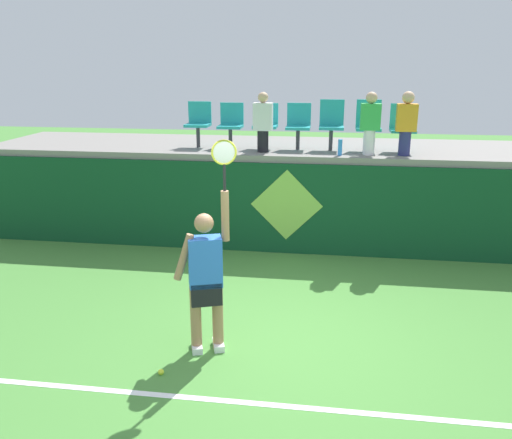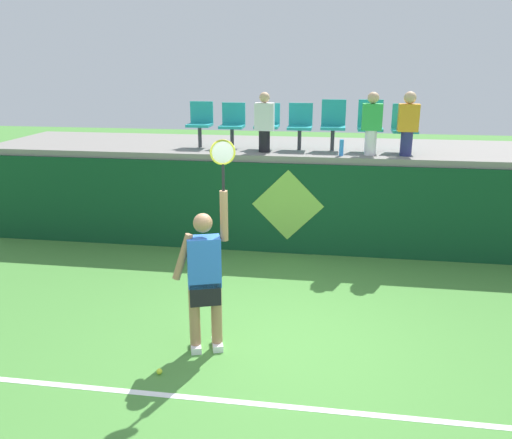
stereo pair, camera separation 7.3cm
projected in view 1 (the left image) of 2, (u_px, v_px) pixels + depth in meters
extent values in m
plane|color=#478438|center=(274.00, 342.00, 6.44)|extent=(40.00, 40.00, 0.00)
cube|color=#0F4223|center=(294.00, 208.00, 9.25)|extent=(12.05, 0.20, 1.63)
cube|color=gray|center=(299.00, 149.00, 10.12)|extent=(12.05, 2.48, 0.12)
cube|color=white|center=(261.00, 404.00, 5.27)|extent=(10.85, 0.08, 0.01)
cube|color=white|center=(197.00, 347.00, 6.25)|extent=(0.20, 0.28, 0.08)
cube|color=white|center=(218.00, 345.00, 6.30)|extent=(0.20, 0.28, 0.08)
cylinder|color=#A87A56|center=(196.00, 319.00, 6.14)|extent=(0.13, 0.13, 0.83)
cylinder|color=#A87A56|center=(218.00, 317.00, 6.19)|extent=(0.13, 0.13, 0.83)
cube|color=black|center=(206.00, 292.00, 6.07)|extent=(0.41, 0.32, 0.28)
cube|color=blue|center=(205.00, 262.00, 5.96)|extent=(0.43, 0.33, 0.59)
sphere|color=#A87A56|center=(204.00, 223.00, 5.82)|extent=(0.22, 0.22, 0.22)
cylinder|color=#A87A56|center=(184.00, 257.00, 5.89)|extent=(0.27, 0.17, 0.55)
cylinder|color=#A87A56|center=(225.00, 216.00, 5.84)|extent=(0.09, 0.09, 0.58)
cylinder|color=black|center=(224.00, 178.00, 5.71)|extent=(0.03, 0.03, 0.30)
torus|color=gold|center=(224.00, 152.00, 5.63)|extent=(0.27, 0.11, 0.28)
ellipsoid|color=silver|center=(224.00, 152.00, 5.63)|extent=(0.23, 0.09, 0.24)
sphere|color=#D1E533|center=(161.00, 372.00, 5.75)|extent=(0.07, 0.07, 0.07)
cylinder|color=#338CE5|center=(340.00, 147.00, 9.01)|extent=(0.07, 0.07, 0.28)
cylinder|color=#38383D|center=(198.00, 137.00, 9.83)|extent=(0.07, 0.07, 0.39)
cube|color=teal|center=(198.00, 125.00, 9.76)|extent=(0.44, 0.42, 0.05)
cube|color=teal|center=(200.00, 112.00, 9.88)|extent=(0.44, 0.04, 0.40)
cylinder|color=#38383D|center=(230.00, 138.00, 9.75)|extent=(0.07, 0.07, 0.38)
cube|color=teal|center=(230.00, 127.00, 9.68)|extent=(0.44, 0.42, 0.05)
cube|color=teal|center=(232.00, 113.00, 9.80)|extent=(0.44, 0.04, 0.40)
cylinder|color=#38383D|center=(265.00, 138.00, 9.66)|extent=(0.07, 0.07, 0.39)
cube|color=teal|center=(265.00, 127.00, 9.59)|extent=(0.44, 0.42, 0.05)
cube|color=teal|center=(266.00, 114.00, 9.71)|extent=(0.44, 0.04, 0.39)
cylinder|color=#38383D|center=(298.00, 139.00, 9.58)|extent=(0.07, 0.07, 0.38)
cube|color=teal|center=(298.00, 128.00, 9.51)|extent=(0.44, 0.42, 0.05)
cube|color=teal|center=(299.00, 114.00, 9.63)|extent=(0.44, 0.04, 0.41)
cylinder|color=#38383D|center=(331.00, 140.00, 9.49)|extent=(0.07, 0.07, 0.39)
cube|color=teal|center=(331.00, 128.00, 9.43)|extent=(0.44, 0.42, 0.05)
cube|color=teal|center=(332.00, 112.00, 9.53)|extent=(0.44, 0.04, 0.46)
cylinder|color=#38383D|center=(367.00, 141.00, 9.41)|extent=(0.07, 0.07, 0.38)
cube|color=teal|center=(368.00, 129.00, 9.34)|extent=(0.44, 0.42, 0.05)
cube|color=teal|center=(368.00, 113.00, 9.45)|extent=(0.44, 0.04, 0.48)
cylinder|color=#38383D|center=(402.00, 142.00, 9.33)|extent=(0.07, 0.07, 0.36)
cube|color=teal|center=(403.00, 131.00, 9.27)|extent=(0.44, 0.42, 0.05)
cube|color=teal|center=(403.00, 116.00, 9.38)|extent=(0.44, 0.04, 0.44)
cylinder|color=black|center=(263.00, 141.00, 9.35)|extent=(0.20, 0.20, 0.38)
cube|color=white|center=(263.00, 117.00, 9.22)|extent=(0.34, 0.20, 0.48)
sphere|color=#DBAD84|center=(263.00, 97.00, 9.13)|extent=(0.19, 0.19, 0.19)
cylinder|color=white|center=(369.00, 142.00, 9.06)|extent=(0.20, 0.20, 0.43)
cube|color=green|center=(371.00, 117.00, 8.93)|extent=(0.34, 0.20, 0.45)
sphere|color=#DBAD84|center=(372.00, 98.00, 8.84)|extent=(0.20, 0.20, 0.20)
cylinder|color=navy|center=(405.00, 143.00, 8.99)|extent=(0.20, 0.20, 0.42)
cube|color=orange|center=(407.00, 118.00, 8.86)|extent=(0.34, 0.20, 0.46)
sphere|color=#DBAD84|center=(408.00, 97.00, 8.76)|extent=(0.21, 0.21, 0.21)
cube|color=#0F4223|center=(286.00, 253.00, 9.41)|extent=(0.90, 0.01, 0.00)
plane|color=#8CC64C|center=(287.00, 205.00, 9.14)|extent=(1.27, 0.00, 1.27)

